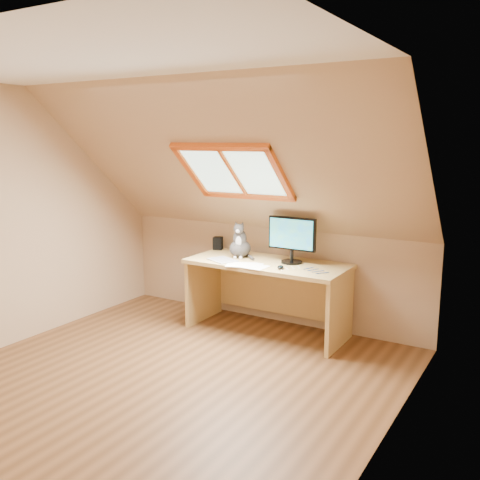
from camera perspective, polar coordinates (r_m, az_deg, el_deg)
The scene contains 10 objects.
ground at distance 4.51m, azimuth -7.80°, elevation -14.55°, with size 3.50×3.50×0.00m, color brown.
room_shell at distance 4.04m, azimuth -9.14°, elevation 3.66°, with size 3.52×3.52×2.41m.
desk at distance 5.38m, azimuth 3.25°, elevation -4.50°, with size 1.59×0.70×0.73m.
monitor at distance 5.18m, azimuth 5.56°, elevation 0.34°, with size 0.49×0.21×0.45m.
cat at distance 5.44m, azimuth -0.00°, elevation -0.44°, with size 0.27×0.30×0.38m.
desk_speaker at distance 5.84m, azimuth -2.37°, elevation -0.35°, with size 0.09×0.09×0.14m, color black.
graphics_tablet at distance 5.31m, azimuth -1.89°, elevation -2.16°, with size 0.28×0.20×0.01m, color #B2B2B7.
mouse at distance 4.99m, azimuth 4.33°, elevation -2.91°, with size 0.06×0.10×0.03m, color black.
papers at distance 5.09m, azimuth 0.79°, elevation -2.78°, with size 0.35×0.30×0.01m.
cables at distance 4.97m, azimuth 6.96°, elevation -3.16°, with size 0.51×0.26×0.01m.
Camera 1 is at (2.58, -3.16, 1.92)m, focal length 40.00 mm.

